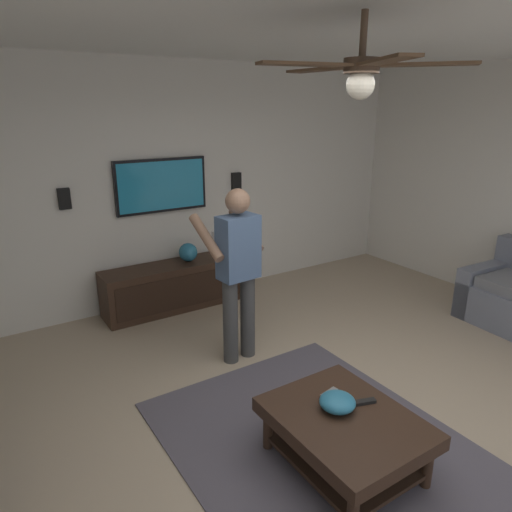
# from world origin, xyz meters

# --- Properties ---
(ground_plane) EXTENTS (7.98, 7.98, 0.00)m
(ground_plane) POSITION_xyz_m (0.00, 0.00, 0.00)
(ground_plane) COLOR tan
(wall_back_tv) EXTENTS (0.10, 6.85, 2.83)m
(wall_back_tv) POSITION_xyz_m (3.10, 0.00, 1.41)
(wall_back_tv) COLOR silver
(wall_back_tv) RESTS_ON ground
(ceiling_slab) EXTENTS (6.30, 6.85, 0.10)m
(ceiling_slab) POSITION_xyz_m (0.00, 0.00, 2.88)
(ceiling_slab) COLOR white
(area_rug) EXTENTS (2.43, 1.89, 0.01)m
(area_rug) POSITION_xyz_m (-0.07, 0.30, 0.01)
(area_rug) COLOR #514C56
(area_rug) RESTS_ON ground
(coffee_table) EXTENTS (1.00, 0.80, 0.40)m
(coffee_table) POSITION_xyz_m (-0.27, 0.30, 0.30)
(coffee_table) COLOR #332116
(coffee_table) RESTS_ON ground
(media_console) EXTENTS (0.45, 1.70, 0.55)m
(media_console) POSITION_xyz_m (2.77, 0.17, 0.28)
(media_console) COLOR #332116
(media_console) RESTS_ON ground
(tv) EXTENTS (0.05, 1.10, 0.62)m
(tv) POSITION_xyz_m (3.01, 0.17, 1.44)
(tv) COLOR black
(person_standing) EXTENTS (0.57, 0.57, 1.64)m
(person_standing) POSITION_xyz_m (1.36, 0.14, 0.93)
(person_standing) COLOR #3F3F3F
(person_standing) RESTS_ON ground
(bowl) EXTENTS (0.24, 0.24, 0.11)m
(bowl) POSITION_xyz_m (-0.18, 0.29, 0.45)
(bowl) COLOR teal
(bowl) RESTS_ON coffee_table
(remote_white) EXTENTS (0.14, 0.13, 0.02)m
(remote_white) POSITION_xyz_m (-0.17, 0.24, 0.41)
(remote_white) COLOR white
(remote_white) RESTS_ON coffee_table
(remote_black) EXTENTS (0.09, 0.16, 0.02)m
(remote_black) POSITION_xyz_m (-0.24, 0.09, 0.41)
(remote_black) COLOR black
(remote_black) RESTS_ON coffee_table
(remote_grey) EXTENTS (0.07, 0.16, 0.02)m
(remote_grey) POSITION_xyz_m (-0.03, 0.23, 0.41)
(remote_grey) COLOR slate
(remote_grey) RESTS_ON coffee_table
(vase_round) EXTENTS (0.22, 0.22, 0.22)m
(vase_round) POSITION_xyz_m (2.77, -0.02, 0.66)
(vase_round) COLOR teal
(vase_round) RESTS_ON media_console
(wall_speaker_left) EXTENTS (0.06, 0.12, 0.22)m
(wall_speaker_left) POSITION_xyz_m (3.02, -0.84, 1.40)
(wall_speaker_left) COLOR black
(wall_speaker_right) EXTENTS (0.06, 0.12, 0.22)m
(wall_speaker_right) POSITION_xyz_m (3.02, 1.24, 1.39)
(wall_speaker_right) COLOR black
(ceiling_fan) EXTENTS (1.17, 1.08, 0.46)m
(ceiling_fan) POSITION_xyz_m (-0.09, 0.19, 2.50)
(ceiling_fan) COLOR #4C3828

